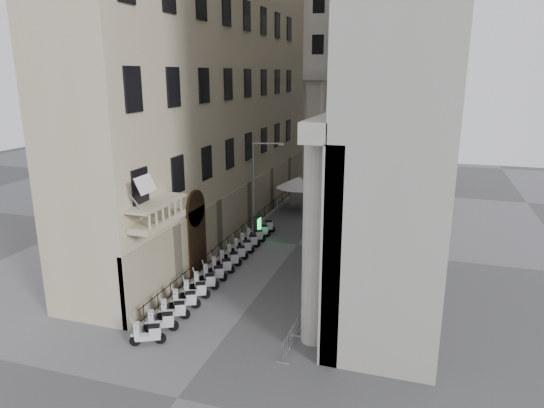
{
  "coord_description": "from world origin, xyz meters",
  "views": [
    {
      "loc": [
        8.78,
        -14.97,
        12.74
      ],
      "look_at": [
        -0.45,
        14.14,
        4.5
      ],
      "focal_mm": 32.0,
      "sensor_mm": 36.0,
      "label": 1
    }
  ],
  "objects_px": {
    "street_lamp": "(257,182)",
    "info_kiosk": "(257,228)",
    "pedestrian_a": "(310,225)",
    "scooter_0": "(149,344)",
    "pedestrian_b": "(353,208)",
    "security_tent": "(296,181)"
  },
  "relations": [
    {
      "from": "scooter_0",
      "to": "street_lamp",
      "type": "relative_size",
      "value": 0.2
    },
    {
      "from": "scooter_0",
      "to": "pedestrian_b",
      "type": "relative_size",
      "value": 0.85
    },
    {
      "from": "scooter_0",
      "to": "pedestrian_b",
      "type": "height_order",
      "value": "pedestrian_b"
    },
    {
      "from": "scooter_0",
      "to": "info_kiosk",
      "type": "xyz_separation_m",
      "value": [
        0.03,
        16.01,
        1.03
      ]
    },
    {
      "from": "pedestrian_a",
      "to": "pedestrian_b",
      "type": "xyz_separation_m",
      "value": [
        2.55,
        6.25,
        -0.06
      ]
    },
    {
      "from": "street_lamp",
      "to": "pedestrian_a",
      "type": "height_order",
      "value": "street_lamp"
    },
    {
      "from": "street_lamp",
      "to": "pedestrian_b",
      "type": "height_order",
      "value": "street_lamp"
    },
    {
      "from": "info_kiosk",
      "to": "street_lamp",
      "type": "bearing_deg",
      "value": 111.37
    },
    {
      "from": "info_kiosk",
      "to": "pedestrian_a",
      "type": "height_order",
      "value": "info_kiosk"
    },
    {
      "from": "scooter_0",
      "to": "info_kiosk",
      "type": "distance_m",
      "value": 16.04
    },
    {
      "from": "security_tent",
      "to": "pedestrian_a",
      "type": "bearing_deg",
      "value": -67.06
    },
    {
      "from": "info_kiosk",
      "to": "pedestrian_a",
      "type": "xyz_separation_m",
      "value": [
        3.69,
        2.31,
        -0.09
      ]
    },
    {
      "from": "street_lamp",
      "to": "info_kiosk",
      "type": "xyz_separation_m",
      "value": [
        0.39,
        -1.11,
        -3.45
      ]
    },
    {
      "from": "pedestrian_a",
      "to": "info_kiosk",
      "type": "bearing_deg",
      "value": 30.74
    },
    {
      "from": "pedestrian_b",
      "to": "pedestrian_a",
      "type": "bearing_deg",
      "value": 95.76
    },
    {
      "from": "street_lamp",
      "to": "info_kiosk",
      "type": "distance_m",
      "value": 3.64
    },
    {
      "from": "info_kiosk",
      "to": "pedestrian_b",
      "type": "relative_size",
      "value": 1.17
    },
    {
      "from": "pedestrian_a",
      "to": "scooter_0",
      "type": "bearing_deg",
      "value": 77.21
    },
    {
      "from": "security_tent",
      "to": "pedestrian_a",
      "type": "xyz_separation_m",
      "value": [
        3.12,
        -7.37,
        -1.85
      ]
    },
    {
      "from": "pedestrian_a",
      "to": "security_tent",
      "type": "bearing_deg",
      "value": -68.36
    },
    {
      "from": "street_lamp",
      "to": "pedestrian_a",
      "type": "xyz_separation_m",
      "value": [
        4.09,
        1.2,
        -3.54
      ]
    },
    {
      "from": "scooter_0",
      "to": "pedestrian_a",
      "type": "distance_m",
      "value": 18.72
    }
  ]
}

